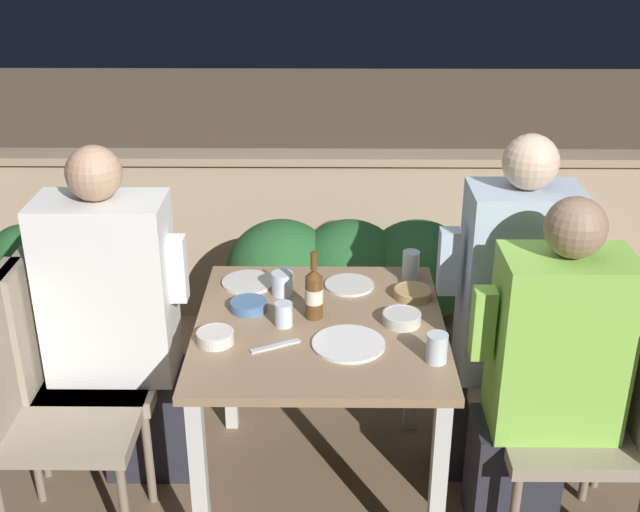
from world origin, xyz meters
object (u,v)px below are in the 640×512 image
chair_left_far (67,347)px  potted_plant (28,283)px  chair_right_near (606,399)px  beer_bottle (314,293)px  person_white_polo (120,320)px  chair_right_far (558,346)px  chair_left_near (36,389)px  person_blue_shirt (506,313)px  person_green_blouse (545,376)px

chair_left_far → potted_plant: size_ratio=1.29×
chair_right_near → beer_bottle: size_ratio=3.72×
person_white_polo → chair_right_near: person_white_polo is taller
chair_left_far → potted_plant: bearing=119.2°
chair_left_far → potted_plant: 0.85m
chair_left_far → chair_right_near: 1.91m
person_white_polo → chair_right_near: (1.68, -0.32, -0.11)m
chair_right_far → chair_left_near: bearing=-170.8°
chair_right_near → potted_plant: (-2.29, 1.05, -0.10)m
beer_bottle → potted_plant: beer_bottle is taller
chair_right_near → person_blue_shirt: size_ratio=0.69×
person_white_polo → chair_right_far: 1.61m
person_white_polo → chair_left_near: bearing=-130.1°
potted_plant → person_blue_shirt: bearing=-19.4°
chair_right_far → person_blue_shirt: 0.25m
person_green_blouse → chair_right_far: bearing=67.0°
person_white_polo → potted_plant: size_ratio=1.83×
chair_left_far → person_blue_shirt: size_ratio=0.69×
chair_left_far → chair_right_near: size_ratio=1.00×
potted_plant → chair_left_far: bearing=-60.8°
chair_right_far → beer_bottle: size_ratio=3.72×
person_green_blouse → potted_plant: 2.34m
chair_left_far → beer_bottle: size_ratio=3.72×
person_white_polo → chair_left_far: bearing=-180.0°
person_white_polo → person_blue_shirt: (1.40, 0.02, 0.02)m
chair_left_near → person_green_blouse: person_green_blouse is taller
chair_right_near → person_blue_shirt: bearing=128.9°
chair_left_near → potted_plant: (-0.39, 1.01, -0.10)m
person_green_blouse → potted_plant: bearing=153.2°
person_white_polo → person_green_blouse: (1.46, -0.32, -0.03)m
chair_left_near → chair_right_near: bearing=-1.3°
person_green_blouse → beer_bottle: (-0.76, 0.21, 0.19)m
chair_right_near → person_green_blouse: person_green_blouse is taller
chair_right_near → potted_plant: size_ratio=1.29×
person_blue_shirt → beer_bottle: person_blue_shirt is taller
person_green_blouse → potted_plant: size_ratio=1.74×
person_blue_shirt → beer_bottle: (-0.69, -0.13, 0.14)m
chair_left_near → chair_left_far: (0.02, 0.28, 0.00)m
chair_left_near → person_blue_shirt: person_blue_shirt is taller
chair_right_far → beer_bottle: beer_bottle is taller
person_green_blouse → person_blue_shirt: 0.35m
beer_bottle → chair_left_near: bearing=-169.7°
person_blue_shirt → chair_left_near: bearing=-169.7°
chair_right_far → beer_bottle: 0.95m
chair_right_near → chair_right_far: bearing=101.1°
potted_plant → chair_right_near: bearing=-24.6°
chair_left_near → chair_left_far: 0.28m
person_white_polo → chair_right_near: size_ratio=1.42×
chair_left_far → chair_right_far: 1.82m
chair_left_far → person_white_polo: size_ratio=0.70×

